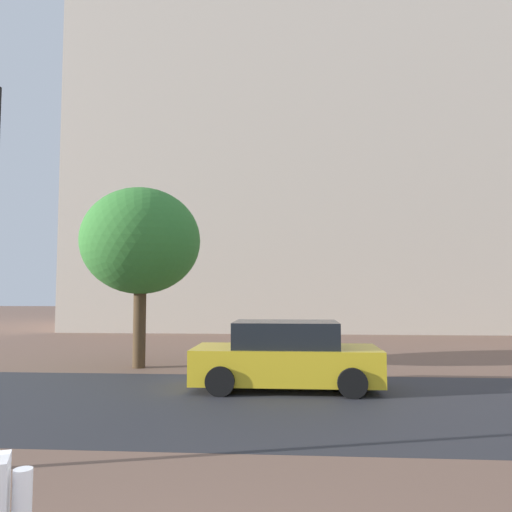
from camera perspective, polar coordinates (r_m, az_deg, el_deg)
ground_plane at (r=12.39m, az=1.16°, el=-14.60°), size 120.00×120.00×0.00m
street_asphalt_strip at (r=10.43m, az=0.58°, el=-16.58°), size 120.00×6.41×0.00m
landmark_building at (r=32.88m, az=6.49°, el=12.49°), size 29.22×11.37×35.42m
car_yellow at (r=11.68m, az=3.49°, el=-11.57°), size 4.27×2.04×1.55m
tree_curb_far at (r=15.19m, az=-13.20°, el=1.65°), size 3.55×3.55×5.37m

